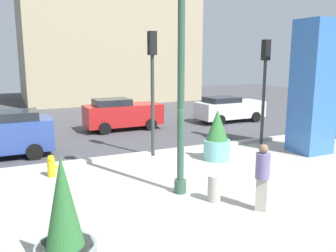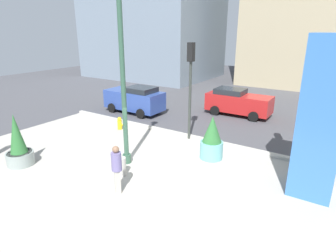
# 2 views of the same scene
# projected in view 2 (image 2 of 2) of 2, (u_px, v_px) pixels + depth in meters

# --- Properties ---
(ground_plane) EXTENTS (60.00, 60.00, 0.00)m
(ground_plane) POSITION_uv_depth(u_px,v_px,m) (203.00, 134.00, 15.99)
(ground_plane) COLOR #47474C
(plaza_pavement) EXTENTS (18.00, 10.00, 0.02)m
(plaza_pavement) POSITION_uv_depth(u_px,v_px,m) (132.00, 179.00, 11.26)
(plaza_pavement) COLOR #ADA89E
(plaza_pavement) RESTS_ON ground_plane
(curb_strip) EXTENTS (18.00, 0.24, 0.16)m
(curb_strip) POSITION_uv_depth(u_px,v_px,m) (195.00, 138.00, 15.27)
(curb_strip) COLOR #B7B2A8
(curb_strip) RESTS_ON ground_plane
(lamp_post) EXTENTS (0.44, 0.44, 7.01)m
(lamp_post) POSITION_uv_depth(u_px,v_px,m) (123.00, 85.00, 11.50)
(lamp_post) COLOR #335642
(lamp_post) RESTS_ON ground_plane
(art_pillar_blue) EXTENTS (1.39, 1.39, 5.45)m
(art_pillar_blue) POSITION_uv_depth(u_px,v_px,m) (322.00, 120.00, 9.46)
(art_pillar_blue) COLOR #3870BC
(art_pillar_blue) RESTS_ON ground_plane
(potted_plant_mid_plaza) EXTENTS (1.03, 1.03, 1.98)m
(potted_plant_mid_plaza) POSITION_uv_depth(u_px,v_px,m) (212.00, 140.00, 12.76)
(potted_plant_mid_plaza) COLOR #6BB2B2
(potted_plant_mid_plaza) RESTS_ON ground_plane
(potted_plant_curbside) EXTENTS (1.11, 1.11, 2.26)m
(potted_plant_curbside) POSITION_uv_depth(u_px,v_px,m) (18.00, 146.00, 12.15)
(potted_plant_curbside) COLOR gray
(potted_plant_curbside) RESTS_ON ground_plane
(fire_hydrant) EXTENTS (0.36, 0.26, 0.75)m
(fire_hydrant) POSITION_uv_depth(u_px,v_px,m) (120.00, 123.00, 16.63)
(fire_hydrant) COLOR gold
(fire_hydrant) RESTS_ON ground_plane
(concrete_bollard) EXTENTS (0.36, 0.36, 0.75)m
(concrete_bollard) POSITION_uv_depth(u_px,v_px,m) (122.00, 166.00, 11.43)
(concrete_bollard) COLOR #B2ADA3
(concrete_bollard) RESTS_ON ground_plane
(traffic_light_far_side) EXTENTS (0.28, 0.42, 4.71)m
(traffic_light_far_side) POSITION_uv_depth(u_px,v_px,m) (305.00, 93.00, 11.35)
(traffic_light_far_side) COLOR #333833
(traffic_light_far_side) RESTS_ON ground_plane
(traffic_light_corner) EXTENTS (0.28, 0.42, 4.93)m
(traffic_light_corner) POSITION_uv_depth(u_px,v_px,m) (191.00, 77.00, 14.30)
(traffic_light_corner) COLOR #333833
(traffic_light_corner) RESTS_ON ground_plane
(car_far_lane) EXTENTS (4.24, 1.96, 1.75)m
(car_far_lane) POSITION_uv_depth(u_px,v_px,m) (238.00, 102.00, 19.28)
(car_far_lane) COLOR red
(car_far_lane) RESTS_ON ground_plane
(car_curb_west) EXTENTS (4.16, 2.02, 1.84)m
(car_curb_west) POSITION_uv_depth(u_px,v_px,m) (135.00, 99.00, 19.84)
(car_curb_west) COLOR #2D4793
(car_curb_west) RESTS_ON ground_plane
(pedestrian_on_sidewalk) EXTENTS (0.51, 0.51, 1.79)m
(pedestrian_on_sidewalk) POSITION_uv_depth(u_px,v_px,m) (117.00, 167.00, 10.00)
(pedestrian_on_sidewalk) COLOR #B2AD9E
(pedestrian_on_sidewalk) RESTS_ON ground_plane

